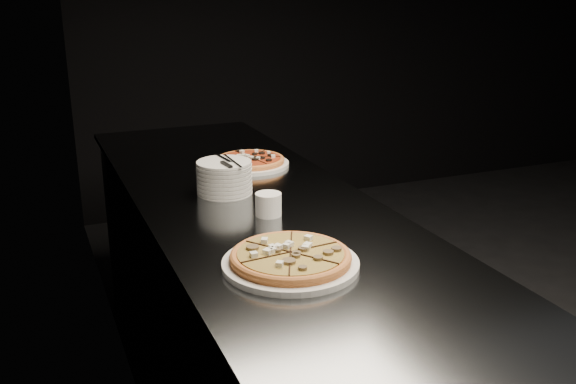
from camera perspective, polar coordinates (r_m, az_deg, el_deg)
name	(u,v)px	position (r m, az deg, el deg)	size (l,w,h in m)	color
wall_left	(131,57)	(1.90, -13.82, 11.55)	(0.02, 5.00, 2.80)	black
wall_back	(404,10)	(5.19, 10.26, 15.61)	(5.00, 0.02, 2.80)	black
counter	(258,325)	(2.29, -2.68, -11.77)	(0.74, 2.44, 0.92)	slate
pizza_mushroom	(291,259)	(1.62, 0.23, -5.97)	(0.35, 0.35, 0.04)	silver
pizza_tomato	(250,161)	(2.51, -3.35, 2.75)	(0.34, 0.34, 0.03)	silver
plate_stack	(224,177)	(2.18, -5.68, 1.31)	(0.18, 0.18, 0.11)	silver
cutlery	(227,162)	(2.15, -5.42, 2.71)	(0.07, 0.20, 0.01)	#B3B5BA
ramekin	(268,204)	(1.96, -1.76, -1.05)	(0.08, 0.08, 0.07)	silver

